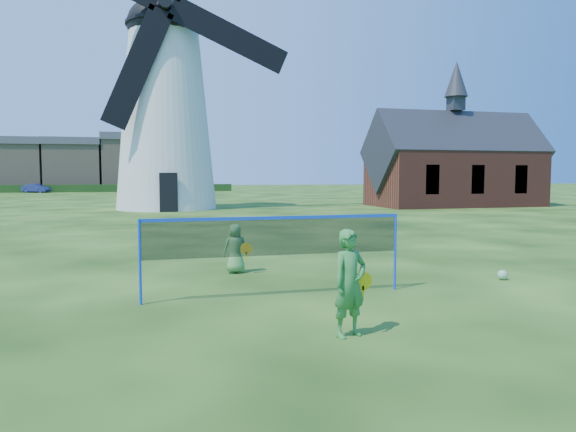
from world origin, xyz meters
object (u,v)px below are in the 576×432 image
Objects in this scene: windmill at (165,105)px; player_girl at (350,283)px; chapel at (454,166)px; badminton_net at (275,238)px; play_ball at (503,275)px; player_boy at (236,248)px; car_right at (36,188)px.

windmill is 30.83m from player_girl.
badminton_net is (-19.86, -25.57, -1.87)m from chapel.
play_ball is at bearing -76.78° from windmill.
badminton_net is at bearing -176.80° from play_ball.
player_boy is at bearing -131.38° from chapel.
badminton_net is at bearing -87.70° from windmill.
player_girl is at bearing -87.05° from windmill.
chapel is at bearing -5.07° from windmill.
car_right is (-36.27, 39.64, -2.43)m from chapel.
windmill reaches higher than player_girl.
chapel is 8.11× the size of player_girl.
badminton_net reaches higher than play_ball.
badminton_net reaches higher than car_right.
chapel is 53.79m from car_right.
windmill reaches higher than play_ball.
player_girl is 7.08× the size of play_ball.
windmill is at bearing -133.20° from car_right.
player_boy is (-20.20, -22.93, -2.42)m from chapel.
windmill is 28.09m from badminton_net.
chapel reaches higher than player_boy.
chapel is 3.62× the size of car_right.
car_right reaches higher than play_ball.
chapel is 30.66m from player_boy.
play_ball is at bearing 12.50° from player_girl.
windmill is at bearing 174.93° from chapel.
car_right is at bearing 132.46° from chapel.
car_right is at bearing -74.97° from player_boy.
player_boy is 5.37× the size of play_ball.
chapel reaches higher than badminton_net.
chapel is at bearing 52.17° from badminton_net.
chapel is at bearing 36.07° from player_girl.
player_girl is (1.56, -30.15, -6.28)m from windmill.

